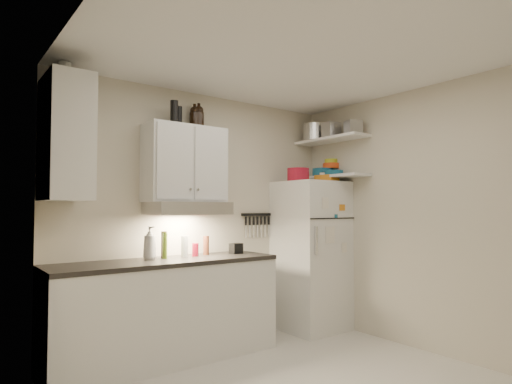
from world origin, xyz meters
TOP-DOWN VIEW (x-y plane):
  - ceiling at (0.00, 0.00)m, footprint 3.20×3.00m
  - back_wall at (0.00, 1.51)m, footprint 3.20×0.02m
  - left_wall at (-1.61, 0.00)m, footprint 0.02×3.00m
  - right_wall at (1.61, 0.00)m, footprint 0.02×3.00m
  - base_cabinet at (-0.55, 1.20)m, footprint 2.10×0.60m
  - countertop at (-0.55, 1.20)m, footprint 2.10×0.62m
  - upper_cabinet at (-0.30, 1.33)m, footprint 0.80×0.33m
  - side_cabinet at (-1.44, 1.20)m, footprint 0.33×0.55m
  - range_hood at (-0.30, 1.27)m, footprint 0.76×0.46m
  - fridge at (1.25, 1.16)m, footprint 0.70×0.68m
  - shelf_hi at (1.45, 1.02)m, footprint 0.30×0.95m
  - shelf_lo at (1.45, 1.02)m, footprint 0.30×0.95m
  - knife_strip at (0.70, 1.49)m, footprint 0.42×0.02m
  - dutch_oven at (1.02, 1.13)m, footprint 0.29×0.29m
  - book_stack at (1.37, 1.02)m, footprint 0.22×0.26m
  - spice_jar at (1.33, 1.05)m, footprint 0.07×0.07m
  - stock_pot at (1.41, 1.26)m, footprint 0.36×0.36m
  - tin_a at (1.41, 0.98)m, footprint 0.19×0.17m
  - tin_b at (1.47, 0.70)m, footprint 0.21×0.21m
  - bowl_teal at (1.51, 1.22)m, footprint 0.25×0.25m
  - bowl_orange at (1.57, 1.13)m, footprint 0.20×0.20m
  - bowl_yellow at (1.57, 1.13)m, footprint 0.16×0.16m
  - plates at (1.46, 1.01)m, footprint 0.25×0.25m
  - growler_a at (-0.16, 1.41)m, footprint 0.14×0.14m
  - growler_b at (-0.11, 1.40)m, footprint 0.14×0.14m
  - thermos_a at (-0.36, 1.37)m, footprint 0.08×0.08m
  - thermos_b at (-0.46, 1.26)m, footprint 0.10×0.10m
  - side_jar at (-1.44, 1.29)m, footprint 0.11×0.11m
  - soap_bottle at (-0.68, 1.29)m, footprint 0.17×0.17m
  - pepper_mill at (-0.06, 1.33)m, footprint 0.07×0.07m
  - oil_bottle at (-0.54, 1.26)m, footprint 0.05×0.05m
  - vinegar_bottle at (-0.53, 1.32)m, footprint 0.06×0.06m
  - clear_bottle at (-0.33, 1.27)m, footprint 0.08×0.08m
  - red_jar at (-0.21, 1.28)m, footprint 0.07×0.07m
  - caddy at (0.25, 1.25)m, footprint 0.14×0.10m

SIDE VIEW (x-z plane):
  - base_cabinet at x=-0.55m, z-range 0.00..0.88m
  - fridge at x=1.25m, z-range 0.00..1.70m
  - countertop at x=-0.55m, z-range 0.88..0.92m
  - caddy at x=0.25m, z-range 0.92..1.03m
  - red_jar at x=-0.21m, z-range 0.92..1.05m
  - pepper_mill at x=-0.06m, z-range 0.92..1.11m
  - clear_bottle at x=-0.33m, z-range 0.92..1.12m
  - oil_bottle at x=-0.54m, z-range 0.92..1.16m
  - vinegar_bottle at x=-0.53m, z-range 0.92..1.17m
  - soap_bottle at x=-0.68m, z-range 0.92..1.26m
  - back_wall at x=0.00m, z-range 0.00..2.60m
  - left_wall at x=-1.61m, z-range 0.00..2.60m
  - right_wall at x=1.61m, z-range 0.00..2.60m
  - knife_strip at x=0.70m, z-range 1.31..1.33m
  - range_hood at x=-0.30m, z-range 1.33..1.45m
  - book_stack at x=1.37m, z-range 1.70..1.78m
  - spice_jar at x=1.33m, z-range 1.70..1.80m
  - shelf_lo at x=1.45m, z-range 1.75..1.77m
  - dutch_oven at x=1.02m, z-range 1.70..1.84m
  - plates at x=1.46m, z-range 1.77..1.83m
  - upper_cabinet at x=-0.30m, z-range 1.45..2.20m
  - bowl_teal at x=1.51m, z-range 1.77..1.88m
  - bowl_orange at x=1.57m, z-range 1.88..1.94m
  - side_cabinet at x=-1.44m, z-range 1.45..2.45m
  - bowl_yellow at x=1.57m, z-range 1.94..1.99m
  - shelf_hi at x=1.45m, z-range 2.19..2.22m
  - tin_b at x=1.47m, z-range 2.21..2.37m
  - thermos_a at x=-0.36m, z-range 2.20..2.40m
  - tin_a at x=1.41m, z-range 2.21..2.39m
  - thermos_b at x=-0.46m, z-range 2.20..2.42m
  - stock_pot at x=1.41m, z-range 2.21..2.41m
  - growler_a at x=-0.16m, z-range 2.20..2.44m
  - growler_b at x=-0.11m, z-range 2.20..2.45m
  - side_jar at x=-1.44m, z-range 2.45..2.59m
  - ceiling at x=0.00m, z-range 2.60..2.62m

